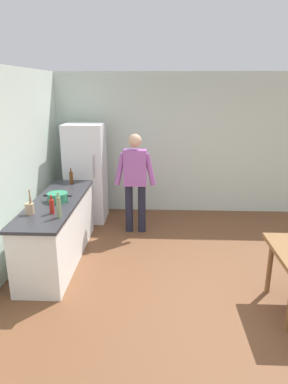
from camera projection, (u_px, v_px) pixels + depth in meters
ground_plane at (202, 292)px, 4.24m from camera, size 14.00×14.00×0.00m
wall_back at (187, 144)px, 6.71m from camera, size 6.40×0.12×2.70m
kitchen_counter at (58, 230)px, 4.95m from camera, size 0.64×2.20×0.90m
refrigerator at (86, 173)px, 6.34m from camera, size 0.70×0.67×1.80m
person at (135, 177)px, 5.76m from camera, size 0.70×0.22×1.70m
cooking_pot at (58, 197)px, 4.78m from camera, size 0.40×0.28×0.12m
utensil_jar at (30, 208)px, 4.29m from camera, size 0.11×0.11×0.32m
bottle_sauce_red at (52, 206)px, 4.31m from camera, size 0.06×0.06×0.24m
bottle_beer_brown at (71, 177)px, 5.62m from camera, size 0.06×0.06×0.26m
bottle_vinegar_tall at (59, 207)px, 4.16m from camera, size 0.06×0.06×0.32m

